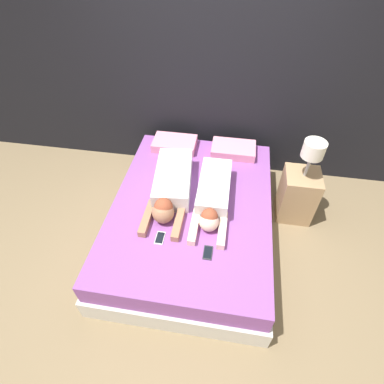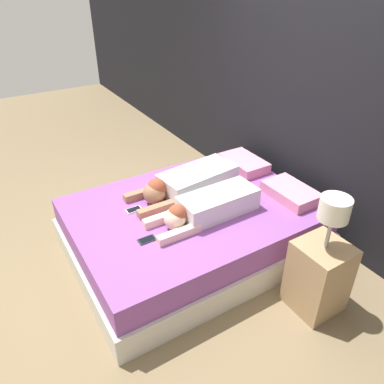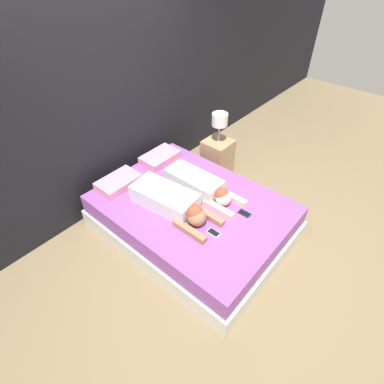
# 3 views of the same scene
# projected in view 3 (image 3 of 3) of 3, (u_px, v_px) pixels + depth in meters

# --- Properties ---
(ground_plane) EXTENTS (12.00, 12.00, 0.00)m
(ground_plane) POSITION_uv_depth(u_px,v_px,m) (192.00, 230.00, 3.74)
(ground_plane) COLOR #7F6B4C
(wall_back) EXTENTS (12.00, 0.06, 2.60)m
(wall_back) POSITION_uv_depth(u_px,v_px,m) (112.00, 104.00, 3.51)
(wall_back) COLOR black
(wall_back) RESTS_ON ground_plane
(bed) EXTENTS (1.63, 2.18, 0.48)m
(bed) POSITION_uv_depth(u_px,v_px,m) (192.00, 217.00, 3.59)
(bed) COLOR beige
(bed) RESTS_ON ground_plane
(pillow_head_left) EXTENTS (0.51, 0.32, 0.10)m
(pillow_head_left) POSITION_uv_depth(u_px,v_px,m) (119.00, 182.00, 3.62)
(pillow_head_left) COLOR pink
(pillow_head_left) RESTS_ON bed
(pillow_head_right) EXTENTS (0.51, 0.32, 0.10)m
(pillow_head_right) POSITION_uv_depth(u_px,v_px,m) (160.00, 157.00, 4.03)
(pillow_head_right) COLOR pink
(pillow_head_right) RESTS_ON bed
(person_left) EXTENTS (0.43, 1.09, 0.24)m
(person_left) POSITION_uv_depth(u_px,v_px,m) (172.00, 202.00, 3.27)
(person_left) COLOR silver
(person_left) RESTS_ON bed
(person_right) EXTENTS (0.33, 1.01, 0.21)m
(person_right) POSITION_uv_depth(u_px,v_px,m) (201.00, 186.00, 3.50)
(person_right) COLOR silver
(person_right) RESTS_ON bed
(cell_phone_left) EXTENTS (0.08, 0.14, 0.01)m
(cell_phone_left) POSITION_uv_depth(u_px,v_px,m) (214.00, 233.00, 3.07)
(cell_phone_left) COLOR silver
(cell_phone_left) RESTS_ON bed
(cell_phone_right) EXTENTS (0.08, 0.14, 0.01)m
(cell_phone_right) POSITION_uv_depth(u_px,v_px,m) (244.00, 213.00, 3.28)
(cell_phone_right) COLOR #2D2D33
(cell_phone_right) RESTS_ON bed
(nightstand) EXTENTS (0.37, 0.37, 1.02)m
(nightstand) POSITION_uv_depth(u_px,v_px,m) (217.00, 156.00, 4.38)
(nightstand) COLOR tan
(nightstand) RESTS_ON ground_plane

